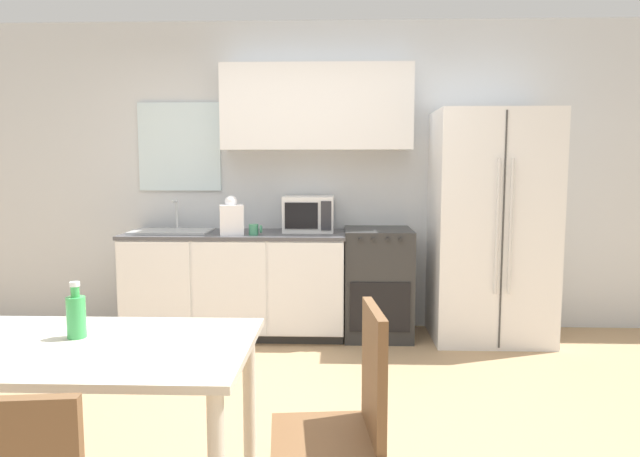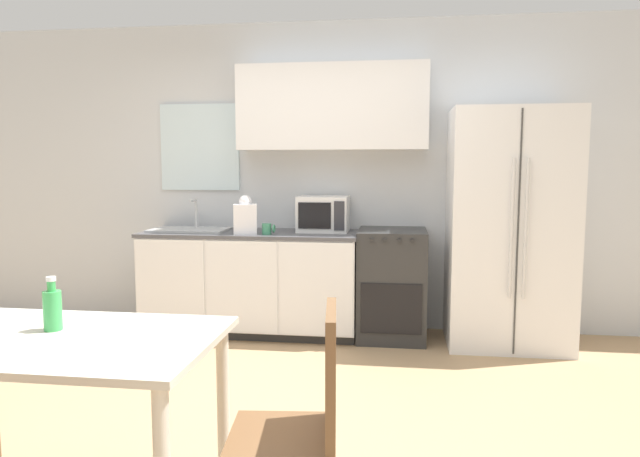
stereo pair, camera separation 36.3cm
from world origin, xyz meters
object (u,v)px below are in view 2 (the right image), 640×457
Objects in this scene: refrigerator at (509,229)px; microwave at (323,214)px; drink_bottle at (52,309)px; coffee_mug at (268,229)px; dining_table at (56,363)px; dining_chair_side at (308,412)px; oven_range at (392,284)px.

refrigerator reaches higher than microwave.
refrigerator is 3.45m from drink_bottle.
coffee_mug is at bearing 82.26° from drink_bottle.
dining_table is 0.22m from drink_bottle.
coffee_mug reaches higher than dining_chair_side.
coffee_mug is 0.12× the size of dining_chair_side.
oven_range is 1.14m from coffee_mug.
coffee_mug is at bearing -145.93° from microwave.
dining_table is at bearing -103.97° from microwave.
microwave is 1.93× the size of drink_bottle.
dining_chair_side is (-1.21, -2.69, -0.41)m from refrigerator.
microwave is 3.97× the size of coffee_mug.
oven_range is at bearing 62.95° from drink_bottle.
refrigerator reaches higher than coffee_mug.
refrigerator is 4.43× the size of microwave.
microwave is (-1.52, 0.14, 0.09)m from refrigerator.
refrigerator is 17.59× the size of coffee_mug.
dining_chair_side is at bearing -83.72° from microwave.
dining_table is at bearing -55.62° from drink_bottle.
dining_table is at bearing 83.34° from dining_chair_side.
microwave is at bearing 34.07° from coffee_mug.
oven_range is 0.72× the size of dining_table.
coffee_mug is at bearing -169.04° from oven_range.
microwave is 0.46× the size of dining_chair_side.
drink_bottle is at bearing -117.05° from oven_range.
microwave is at bearing 76.03° from dining_table.
refrigerator is 1.95m from coffee_mug.
microwave reaches higher than drink_bottle.
coffee_mug reaches higher than oven_range.
drink_bottle is (-2.28, -2.60, -0.08)m from refrigerator.
coffee_mug is 2.47m from drink_bottle.
microwave reaches higher than dining_table.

